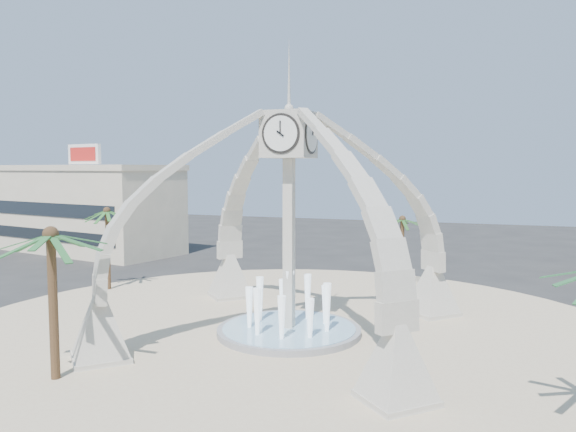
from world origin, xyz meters
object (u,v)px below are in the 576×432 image
(fountain, at_px, (289,330))
(clock_tower, at_px, (289,219))
(palm_west, at_px, (107,212))
(palm_north, at_px, (402,220))
(palm_south, at_px, (51,237))

(fountain, bearing_deg, clock_tower, -90.00)
(palm_west, distance_m, palm_north, 22.48)
(clock_tower, distance_m, fountain, 6.20)
(fountain, distance_m, palm_north, 15.86)
(palm_south, bearing_deg, fountain, 52.99)
(palm_west, bearing_deg, palm_south, -59.17)
(fountain, xyz_separation_m, palm_west, (-16.89, 6.23, 5.66))
(palm_north, height_order, palm_south, palm_south)
(clock_tower, xyz_separation_m, fountain, (0.00, 0.00, -6.20))
(palm_north, bearing_deg, fountain, -105.40)
(clock_tower, distance_m, palm_west, 18.01)
(fountain, xyz_separation_m, palm_north, (4.00, 14.52, 4.99))
(fountain, distance_m, palm_south, 13.63)
(clock_tower, xyz_separation_m, palm_west, (-16.89, 6.23, -0.55))
(clock_tower, xyz_separation_m, palm_south, (-7.35, -9.75, -0.16))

